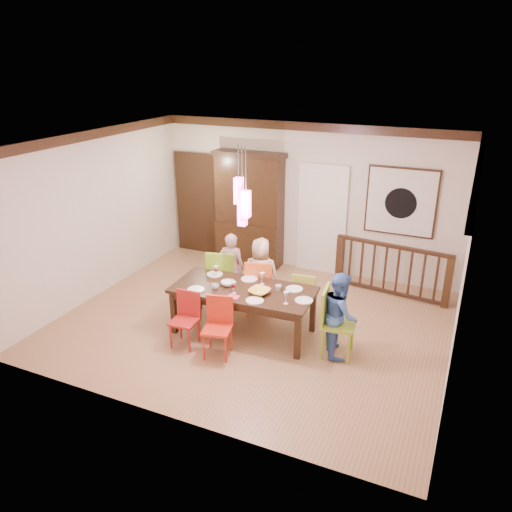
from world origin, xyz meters
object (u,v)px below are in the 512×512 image
at_px(dining_table, 243,293).
at_px(person_far_left, 231,268).
at_px(china_hutch, 249,209).
at_px(balustrade, 391,269).
at_px(chair_far_left, 223,273).
at_px(chair_end_right, 339,318).
at_px(person_far_mid, 261,274).
at_px(person_end_right, 340,314).

xyz_separation_m(dining_table, person_far_left, (-0.65, 0.89, -0.04)).
bearing_deg(china_hutch, balustrade, -6.70).
distance_m(chair_far_left, chair_end_right, 2.33).
distance_m(dining_table, chair_far_left, 0.99).
distance_m(chair_end_right, person_far_mid, 1.81).
bearing_deg(chair_end_right, chair_far_left, 66.04).
xyz_separation_m(person_far_mid, person_end_right, (1.59, -0.82, 0.00)).
bearing_deg(chair_far_left, person_end_right, 151.33).
xyz_separation_m(chair_end_right, person_far_left, (-2.16, 0.92, 0.04)).
bearing_deg(balustrade, china_hutch, -179.79).
bearing_deg(chair_far_left, chair_end_right, 150.13).
bearing_deg(balustrade, dining_table, -122.05).
relative_size(chair_far_left, person_far_mid, 0.83).
bearing_deg(person_far_mid, balustrade, -158.01).
bearing_deg(chair_far_left, china_hutch, -90.56).
xyz_separation_m(chair_end_right, china_hutch, (-2.61, 2.65, 0.57)).
height_order(chair_far_left, person_end_right, person_end_right).
height_order(chair_end_right, person_end_right, person_end_right).
relative_size(chair_far_left, chair_end_right, 1.01).
relative_size(dining_table, china_hutch, 0.95).
relative_size(person_far_left, person_far_mid, 1.00).
height_order(balustrade, person_end_right, person_end_right).
height_order(person_far_left, person_end_right, person_end_right).
xyz_separation_m(chair_far_left, person_far_left, (0.06, 0.21, 0.03)).
distance_m(dining_table, china_hutch, 2.89).
distance_m(china_hutch, person_far_mid, 2.12).
bearing_deg(person_end_right, chair_far_left, 50.94).
height_order(dining_table, chair_far_left, chair_far_left).
bearing_deg(dining_table, person_far_left, 123.39).
height_order(chair_end_right, person_far_mid, person_far_mid).
bearing_deg(chair_end_right, person_far_left, 60.79).
distance_m(balustrade, person_far_mid, 2.40).
distance_m(chair_end_right, china_hutch, 3.76).
distance_m(chair_far_left, person_far_mid, 0.65).
relative_size(dining_table, person_end_right, 1.75).
distance_m(chair_end_right, balustrade, 2.33).
height_order(chair_end_right, china_hutch, china_hutch).
xyz_separation_m(china_hutch, person_far_left, (0.45, -1.73, -0.53)).
height_order(dining_table, chair_end_right, chair_end_right).
bearing_deg(dining_table, person_far_mid, 92.67).
relative_size(chair_end_right, person_far_mid, 0.81).
distance_m(china_hutch, person_far_left, 1.87).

